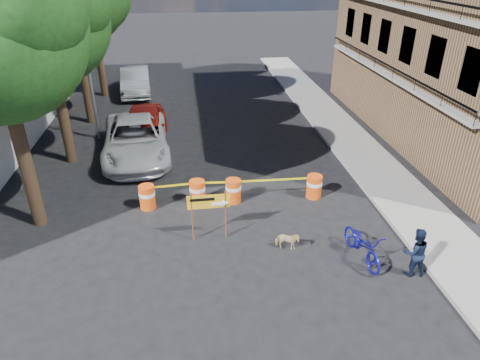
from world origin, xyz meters
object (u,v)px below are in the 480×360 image
object	(u,v)px
pedestrian	(415,252)
barrel_mid_right	(233,190)
sedan_red	(144,127)
detour_sign	(214,205)
sedan_silver	(135,81)
barrel_mid_left	(197,191)
dog	(287,241)
barrel_far_left	(147,197)
bicycle	(365,231)
suv_white	(136,139)
barrel_far_right	(314,186)

from	to	relation	value
pedestrian	barrel_mid_right	bearing A→B (deg)	-42.36
barrel_mid_right	pedestrian	distance (m)	6.57
sedan_red	detour_sign	bearing A→B (deg)	-71.45
sedan_silver	barrel_mid_left	bearing A→B (deg)	-81.45
pedestrian	dog	size ratio (longest dim) A/B	2.04
pedestrian	sedan_silver	distance (m)	21.41
sedan_silver	barrel_far_left	bearing A→B (deg)	-88.41
barrel_mid_right	sedan_silver	distance (m)	15.35
barrel_mid_left	bicycle	world-z (taller)	bicycle
barrel_mid_left	bicycle	size ratio (longest dim) A/B	0.44
barrel_far_left	sedan_red	size ratio (longest dim) A/B	0.18
barrel_mid_left	dog	bearing A→B (deg)	-50.69
barrel_far_left	suv_white	distance (m)	4.68
suv_white	barrel_far_right	bearing A→B (deg)	-38.71
detour_sign	bicycle	world-z (taller)	bicycle
sedan_silver	bicycle	bearing A→B (deg)	-70.86
sedan_red	sedan_silver	distance (m)	8.63
barrel_far_left	detour_sign	distance (m)	3.22
barrel_mid_left	detour_sign	distance (m)	2.48
barrel_mid_right	sedan_red	bearing A→B (deg)	120.64
barrel_mid_left	barrel_far_left	bearing A→B (deg)	-175.56
suv_white	barrel_mid_right	bearing A→B (deg)	-54.62
detour_sign	pedestrian	size ratio (longest dim) A/B	1.13
barrel_far_right	pedestrian	xyz separation A→B (m)	(1.56, -4.61, 0.29)
barrel_mid_left	suv_white	distance (m)	5.15
bicycle	dog	bearing A→B (deg)	152.64
suv_white	sedan_red	bearing A→B (deg)	75.02
sedan_red	sedan_silver	world-z (taller)	sedan_red
barrel_far_left	detour_sign	xyz separation A→B (m)	(2.25, -2.17, 0.78)
barrel_far_left	sedan_silver	distance (m)	14.75
barrel_far_left	sedan_red	xyz separation A→B (m)	(-0.47, 6.10, 0.38)
barrel_mid_left	sedan_silver	distance (m)	14.91
barrel_far_left	barrel_mid_left	distance (m)	1.81
barrel_mid_right	bicycle	xyz separation A→B (m)	(3.41, -3.85, 0.54)
barrel_far_left	barrel_far_right	world-z (taller)	same
barrel_far_right	sedan_silver	size ratio (longest dim) A/B	0.18
suv_white	sedan_silver	world-z (taller)	suv_white
bicycle	sedan_red	world-z (taller)	bicycle
barrel_far_left	detour_sign	world-z (taller)	detour_sign
barrel_far_left	detour_sign	bearing A→B (deg)	-44.00
sedan_red	bicycle	bearing A→B (deg)	-54.38
suv_white	sedan_red	xyz separation A→B (m)	(0.27, 1.50, 0.01)
suv_white	detour_sign	bearing A→B (deg)	-71.07
barrel_mid_right	sedan_red	xyz separation A→B (m)	(-3.58, 6.05, 0.38)
barrel_far_right	sedan_red	distance (m)	9.02
barrel_mid_left	barrel_mid_right	size ratio (longest dim) A/B	1.00
barrel_mid_right	bicycle	world-z (taller)	bicycle
dog	barrel_mid_right	bearing A→B (deg)	41.66
suv_white	pedestrian	bearing A→B (deg)	-52.40
dog	suv_white	distance (m)	9.25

